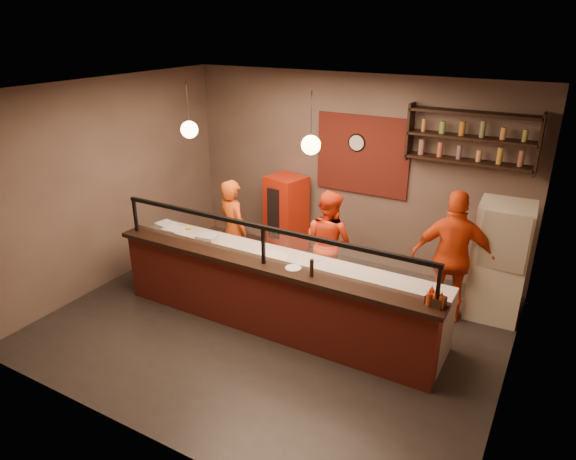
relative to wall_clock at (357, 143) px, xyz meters
The scene contains 29 objects.
floor 3.24m from the wall_clock, 92.33° to the right, with size 6.00×6.00×0.00m, color black.
ceiling 2.70m from the wall_clock, 92.33° to the right, with size 6.00×6.00×0.00m, color #37312A.
wall_back 0.51m from the wall_clock, 158.20° to the left, with size 6.00×6.00×0.00m, color #69594D.
wall_left 3.99m from the wall_clock, 141.57° to the right, with size 5.00×5.00×0.00m, color #69594D.
wall_right 3.84m from the wall_clock, 40.31° to the right, with size 5.00×5.00×0.00m, color #69594D.
wall_front 4.99m from the wall_clock, 91.16° to the right, with size 6.00×6.00×0.00m, color #69594D.
brick_patch 0.22m from the wall_clock, ahead, with size 1.60×0.04×1.30m, color maroon.
service_counter 3.19m from the wall_clock, 92.08° to the right, with size 4.60×0.25×1.00m, color maroon.
counter_ledge 2.96m from the wall_clock, 92.08° to the right, with size 4.70×0.37×0.06m, color black.
worktop_cabinet 2.81m from the wall_clock, 92.53° to the right, with size 4.60×0.75×0.85m, color gray.
worktop 2.57m from the wall_clock, 92.53° to the right, with size 4.60×0.75×0.05m, color silver.
sneeze_guard 2.86m from the wall_clock, 92.08° to the right, with size 4.50×0.05×0.52m.
wall_shelving 1.83m from the wall_clock, ahead, with size 1.84×0.28×0.85m.
wall_clock is the anchor object (origin of this frame).
pendant_left 2.81m from the wall_clock, 125.30° to the right, with size 0.24×0.24×0.77m.
pendant_right 2.32m from the wall_clock, 82.44° to the right, with size 0.24×0.24×0.77m.
cook_left 2.47m from the wall_clock, 132.02° to the right, with size 0.61×0.40×1.67m, color #CD4D13.
cook_mid 1.81m from the wall_clock, 84.15° to the right, with size 0.81×0.63×1.66m, color red.
cook_right 2.54m from the wall_clock, 30.63° to the right, with size 1.12×0.47×1.91m, color #DD4314.
fridge 2.89m from the wall_clock, 16.42° to the right, with size 0.71×0.66×1.70m, color beige.
red_cooler 1.83m from the wall_clock, 165.05° to the right, with size 0.61×0.56×1.43m, color #B6210C.
pizza_dough 2.60m from the wall_clock, 97.38° to the right, with size 0.51×0.51×0.01m, color silver.
prep_tub_a 3.29m from the wall_clock, 129.23° to the right, with size 0.29×0.23×0.14m, color silver.
prep_tub_b 3.35m from the wall_clock, 133.31° to the right, with size 0.30×0.24×0.15m, color silver.
prep_tub_c 2.93m from the wall_clock, 119.71° to the right, with size 0.28×0.22×0.14m, color silver.
rolling_pin 3.17m from the wall_clock, 134.58° to the right, with size 0.06×0.06×0.33m, color yellow.
condiment_caddy 3.57m from the wall_clock, 52.21° to the right, with size 0.20×0.15×0.11m, color black.
pepper_mill 2.99m from the wall_clock, 77.76° to the right, with size 0.05×0.05×0.23m, color black.
small_plate 2.91m from the wall_clock, 83.54° to the right, with size 0.21×0.21×0.01m, color silver.
Camera 1 is at (3.20, -5.32, 3.99)m, focal length 32.00 mm.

